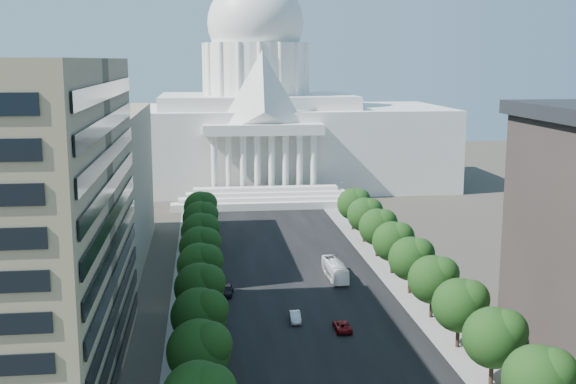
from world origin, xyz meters
name	(u,v)px	position (x,y,z in m)	size (l,w,h in m)	color
road_asphalt	(293,267)	(0.00, 90.00, 0.00)	(30.00, 260.00, 0.01)	black
sidewalk_left	(195,271)	(-19.00, 90.00, 0.00)	(8.00, 260.00, 0.02)	gray
sidewalk_right	(389,264)	(19.00, 90.00, 0.00)	(8.00, 260.00, 0.02)	gray
capitol	(257,123)	(0.00, 184.89, 20.01)	(120.00, 56.00, 73.00)	white
office_block_left_far	(46,188)	(-48.00, 100.00, 15.00)	(38.00, 52.00, 30.00)	gray
tree_l_c	(201,349)	(-17.66, 35.81, 6.45)	(7.79, 7.60, 9.97)	#33261C
tree_l_d	(201,314)	(-17.66, 47.81, 6.45)	(7.79, 7.60, 9.97)	#33261C
tree_l_e	(201,286)	(-17.66, 59.81, 6.45)	(7.79, 7.60, 9.97)	#33261C
tree_l_f	(202,264)	(-17.66, 71.81, 6.45)	(7.79, 7.60, 9.97)	#33261C
tree_l_g	(202,246)	(-17.66, 83.81, 6.45)	(7.79, 7.60, 9.97)	#33261C
tree_l_h	(202,231)	(-17.66, 95.81, 6.45)	(7.79, 7.60, 9.97)	#33261C
tree_l_i	(202,218)	(-17.66, 107.81, 6.45)	(7.79, 7.60, 9.97)	#33261C
tree_l_j	(202,207)	(-17.66, 119.81, 6.45)	(7.79, 7.60, 9.97)	#33261C
tree_r_b	(541,378)	(18.34, 23.81, 6.45)	(7.79, 7.60, 9.97)	#33261C
tree_r_c	(496,336)	(18.34, 35.81, 6.45)	(7.79, 7.60, 9.97)	#33261C
tree_r_d	(462,304)	(18.34, 47.81, 6.45)	(7.79, 7.60, 9.97)	#33261C
tree_r_e	(435,278)	(18.34, 59.81, 6.45)	(7.79, 7.60, 9.97)	#33261C
tree_r_f	(413,257)	(18.34, 71.81, 6.45)	(7.79, 7.60, 9.97)	#33261C
tree_r_g	(394,240)	(18.34, 83.81, 6.45)	(7.79, 7.60, 9.97)	#33261C
tree_r_h	(379,226)	(18.34, 95.81, 6.45)	(7.79, 7.60, 9.97)	#33261C
tree_r_i	(366,214)	(18.34, 107.81, 6.45)	(7.79, 7.60, 9.97)	#33261C
tree_r_j	(355,203)	(18.34, 119.81, 6.45)	(7.79, 7.60, 9.97)	#33261C
streetlight_b	(511,343)	(19.90, 35.00, 5.82)	(2.61, 0.44, 9.00)	gray
streetlight_c	(444,281)	(19.90, 60.00, 5.82)	(2.61, 0.44, 9.00)	gray
streetlight_d	(401,242)	(19.90, 85.00, 5.82)	(2.61, 0.44, 9.00)	gray
streetlight_e	(371,214)	(19.90, 110.00, 5.82)	(2.61, 0.44, 9.00)	gray
streetlight_f	(348,194)	(19.90, 135.00, 5.82)	(2.61, 0.44, 9.00)	gray
car_silver	(295,317)	(-3.43, 60.53, 0.76)	(1.60, 4.60, 1.51)	#B7B9BF
car_red	(342,326)	(3.09, 56.11, 0.71)	(2.36, 5.12, 1.42)	maroon
car_dark_b	(227,291)	(-13.50, 74.63, 0.77)	(2.17, 5.34, 1.55)	black
city_bus	(335,270)	(6.71, 81.96, 1.64)	(2.75, 11.76, 3.28)	white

